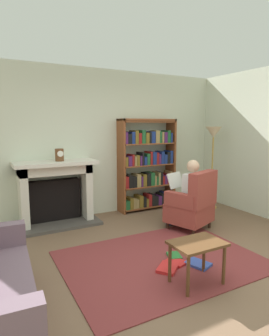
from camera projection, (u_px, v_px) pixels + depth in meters
ground at (176, 271)px, 3.36m from camera, size 14.00×14.00×0.00m
back_wall at (96, 143)px, 5.38m from camera, size 5.60×0.10×2.70m
side_wall_right at (251, 143)px, 5.49m from camera, size 0.10×5.20×2.70m
area_rug at (161, 260)px, 3.62m from camera, size 2.40×1.80×0.01m
fireplace at (56, 191)px, 4.89m from camera, size 1.37×0.64×1.10m
mantel_clock at (59, 155)px, 4.74m from camera, size 0.14×0.14×0.20m
bookshelf at (147, 166)px, 5.73m from camera, size 1.18×0.32×1.80m
armchair_reading at (193, 204)px, 4.64m from camera, size 0.81×0.80×0.97m
seated_reader at (187, 191)px, 4.69m from camera, size 0.49×0.59×1.14m
side_table at (197, 249)px, 3.03m from camera, size 0.56×0.39×0.47m
scattered_books at (179, 263)px, 3.49m from camera, size 0.70×0.60×0.04m
floor_lamp at (213, 139)px, 5.73m from camera, size 0.32×0.32×1.65m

